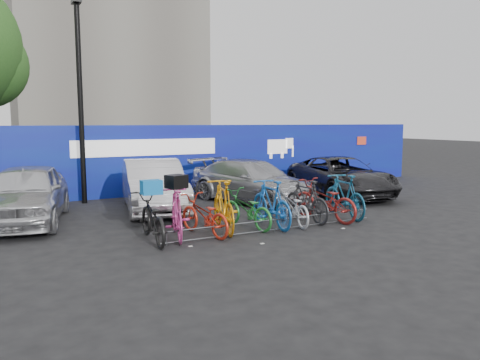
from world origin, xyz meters
TOP-DOWN VIEW (x-y plane):
  - ground at (0.00, 0.00)m, footprint 100.00×100.00m
  - hoarding at (0.01, 6.00)m, footprint 22.00×0.18m
  - lamppost at (-3.20, 5.40)m, footprint 0.25×0.50m
  - bike_rack at (-0.00, -0.60)m, footprint 5.60×0.03m
  - car_0 at (-4.97, 3.08)m, footprint 2.70×4.63m
  - car_1 at (-1.67, 3.20)m, footprint 2.31×4.57m
  - car_2 at (1.50, 3.13)m, footprint 3.08×4.90m
  - car_3 at (4.83, 2.85)m, footprint 2.98×5.06m
  - bike_0 at (-2.76, -0.18)m, footprint 0.82×1.98m
  - bike_1 at (-2.20, -0.14)m, footprint 0.95×1.90m
  - bike_2 at (-1.58, -0.16)m, footprint 0.95×1.81m
  - bike_3 at (-1.03, -0.03)m, footprint 1.01×2.09m
  - bike_4 at (-0.41, 0.01)m, footprint 0.94×1.83m
  - bike_5 at (0.18, -0.16)m, footprint 0.66×1.95m
  - bike_6 at (0.77, -0.17)m, footprint 0.83×1.77m
  - bike_7 at (1.30, -0.04)m, footprint 0.51×1.80m
  - bike_8 at (1.76, -0.16)m, footprint 1.11×2.10m
  - bike_9 at (2.47, -0.10)m, footprint 0.83×1.99m
  - cargo_crate at (-2.76, -0.18)m, footprint 0.42×0.33m
  - cargo_topcase at (-2.20, -0.14)m, footprint 0.48×0.45m

SIDE VIEW (x-z plane):
  - ground at x=0.00m, z-range 0.00..0.00m
  - bike_rack at x=0.00m, z-range 0.01..0.31m
  - bike_6 at x=0.77m, z-range 0.00..0.89m
  - bike_2 at x=-1.58m, z-range 0.00..0.90m
  - bike_4 at x=-0.41m, z-range 0.00..0.92m
  - bike_0 at x=-2.76m, z-range 0.00..1.02m
  - bike_8 at x=1.76m, z-range 0.00..1.05m
  - bike_7 at x=1.30m, z-range 0.00..1.08m
  - bike_1 at x=-2.20m, z-range 0.00..1.10m
  - bike_5 at x=0.18m, z-range 0.00..1.15m
  - bike_9 at x=2.47m, z-range 0.00..1.16m
  - bike_3 at x=-1.03m, z-range 0.00..1.21m
  - car_3 at x=4.83m, z-range 0.00..1.32m
  - car_2 at x=1.50m, z-range 0.00..1.32m
  - car_1 at x=-1.67m, z-range 0.00..1.44m
  - car_0 at x=-4.97m, z-range 0.00..1.48m
  - cargo_crate at x=-2.76m, z-range 1.02..1.31m
  - hoarding at x=0.01m, z-range 0.00..2.40m
  - cargo_topcase at x=-2.20m, z-range 1.10..1.39m
  - lamppost at x=-3.20m, z-range 0.22..6.33m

